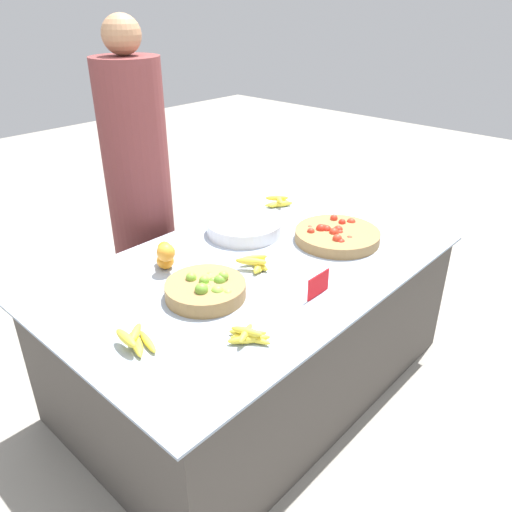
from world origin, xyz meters
The scene contains 12 objects.
ground_plane centered at (0.00, 0.00, 0.00)m, with size 12.00×12.00×0.00m, color gray.
market_table centered at (0.00, 0.00, 0.34)m, with size 1.89×1.16×0.67m.
lime_bowl centered at (-0.34, -0.03, 0.71)m, with size 0.34×0.34×0.10m.
tomato_basket centered at (0.47, -0.12, 0.70)m, with size 0.43×0.43×0.08m.
orange_pile centered at (-0.29, 0.29, 0.73)m, with size 0.12×0.15×0.14m.
metal_bowl centered at (0.22, 0.29, 0.71)m, with size 0.39×0.39×0.07m.
price_sign centered at (-0.01, -0.36, 0.72)m, with size 0.14×0.01×0.10m.
banana_bunch_back_center centered at (-0.01, -0.02, 0.70)m, with size 0.17×0.15×0.06m.
banana_bunch_front_left centered at (-0.73, -0.09, 0.70)m, with size 0.12×0.17×0.06m.
banana_bunch_front_right centered at (0.63, 0.40, 0.70)m, with size 0.16×0.15×0.06m.
banana_bunch_middle_right centered at (-0.44, -0.36, 0.69)m, with size 0.15×0.17×0.05m.
vendor_person centered at (-0.01, 0.86, 0.79)m, with size 0.35×0.35×1.72m.
Camera 1 is at (-1.50, -1.37, 1.78)m, focal length 35.00 mm.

